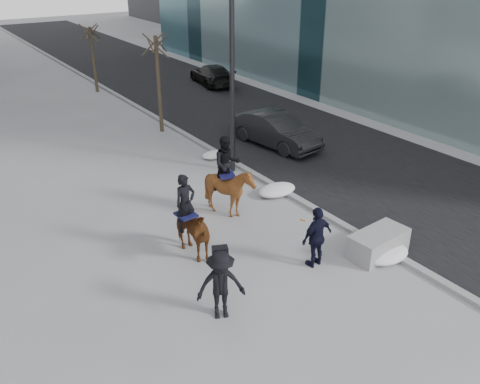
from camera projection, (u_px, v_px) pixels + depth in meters
ground at (264, 255)px, 14.37m from camera, size 120.00×120.00×0.00m
road at (258, 122)px, 25.37m from camera, size 8.00×90.00×0.01m
curb at (187, 136)px, 23.33m from camera, size 0.25×90.00×0.12m
planter at (378, 243)px, 14.27m from camera, size 1.83×1.02×0.71m
car_near at (275, 130)px, 22.04m from camera, size 2.10×4.53×1.44m
car_far at (212, 74)px, 32.11m from camera, size 2.44×4.55×1.25m
tree_near at (158, 80)px, 23.05m from camera, size 1.20×1.20×4.87m
tree_far at (93, 56)px, 29.80m from camera, size 1.20×1.20×4.20m
mounted_left at (189, 227)px, 13.96m from camera, size 0.99×1.93×2.43m
mounted_right at (229, 185)px, 16.12m from camera, size 1.85×1.95×2.63m
feeder at (317, 237)px, 13.56m from camera, size 1.05×0.89×1.75m
camera_crew at (221, 285)px, 11.61m from camera, size 1.30×1.03×1.75m
lamppost at (235, 40)px, 17.51m from camera, size 0.25×2.53×9.09m
snow_piles at (298, 202)px, 16.96m from camera, size 1.45×9.99×0.37m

